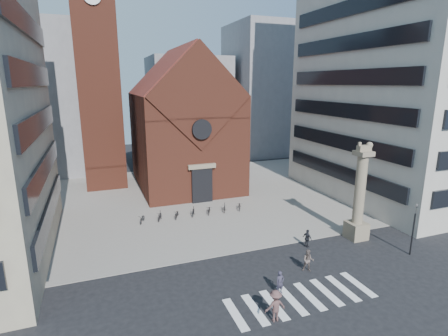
{
  "coord_description": "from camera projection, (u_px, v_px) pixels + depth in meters",
  "views": [
    {
      "loc": [
        -10.97,
        -19.79,
        13.46
      ],
      "look_at": [
        -0.63,
        8.0,
        6.19
      ],
      "focal_mm": 28.0,
      "sensor_mm": 36.0,
      "label": 1
    }
  ],
  "objects": [
    {
      "name": "scooter_1",
      "position": [
        160.0,
        216.0,
        34.86
      ],
      "size": [
        0.96,
        1.56,
        0.91
      ],
      "primitive_type": "imported",
      "rotation": [
        0.0,
        0.0,
        -0.38
      ],
      "color": "black",
      "rests_on": "piazza"
    },
    {
      "name": "bg_block_right",
      "position": [
        272.0,
        90.0,
        67.76
      ],
      "size": [
        16.0,
        14.0,
        24.0
      ],
      "primitive_type": "cube",
      "color": "gray",
      "rests_on": "ground"
    },
    {
      "name": "zebra_crossing",
      "position": [
        301.0,
        298.0,
        22.39
      ],
      "size": [
        10.2,
        3.2,
        0.01
      ],
      "primitive_type": null,
      "color": "white",
      "rests_on": "ground"
    },
    {
      "name": "building_right",
      "position": [
        412.0,
        60.0,
        40.18
      ],
      "size": [
        18.0,
        22.0,
        32.0
      ],
      "primitive_type": "cube",
      "color": "#BCB7AA",
      "rests_on": "ground"
    },
    {
      "name": "scooter_3",
      "position": [
        193.0,
        212.0,
        36.03
      ],
      "size": [
        0.96,
        1.56,
        0.91
      ],
      "primitive_type": "imported",
      "rotation": [
        0.0,
        0.0,
        -0.38
      ],
      "color": "black",
      "rests_on": "piazza"
    },
    {
      "name": "bg_block_left",
      "position": [
        27.0,
        100.0,
        51.95
      ],
      "size": [
        16.0,
        14.0,
        22.0
      ],
      "primitive_type": "cube",
      "color": "gray",
      "rests_on": "ground"
    },
    {
      "name": "scooter_5",
      "position": [
        225.0,
        207.0,
        37.2
      ],
      "size": [
        0.96,
        1.56,
        0.91
      ],
      "primitive_type": "imported",
      "rotation": [
        0.0,
        0.0,
        -0.38
      ],
      "color": "black",
      "rests_on": "piazza"
    },
    {
      "name": "bg_block_mid",
      "position": [
        189.0,
        107.0,
        65.78
      ],
      "size": [
        14.0,
        12.0,
        18.0
      ],
      "primitive_type": "cube",
      "color": "gray",
      "rests_on": "ground"
    },
    {
      "name": "scooter_2",
      "position": [
        177.0,
        214.0,
        35.46
      ],
      "size": [
        1.09,
        1.65,
        0.82
      ],
      "primitive_type": "imported",
      "rotation": [
        0.0,
        0.0,
        -0.38
      ],
      "color": "black",
      "rests_on": "piazza"
    },
    {
      "name": "church",
      "position": [
        183.0,
        125.0,
        45.82
      ],
      "size": [
        12.0,
        16.65,
        18.0
      ],
      "color": "brown",
      "rests_on": "ground"
    },
    {
      "name": "scooter_4",
      "position": [
        209.0,
        210.0,
        36.63
      ],
      "size": [
        1.09,
        1.65,
        0.82
      ],
      "primitive_type": "imported",
      "rotation": [
        0.0,
        0.0,
        -0.38
      ],
      "color": "black",
      "rests_on": "piazza"
    },
    {
      "name": "scooter_6",
      "position": [
        240.0,
        206.0,
        37.8
      ],
      "size": [
        1.09,
        1.65,
        0.82
      ],
      "primitive_type": "imported",
      "rotation": [
        0.0,
        0.0,
        -0.38
      ],
      "color": "black",
      "rests_on": "piazza"
    },
    {
      "name": "piazza",
      "position": [
        197.0,
        197.0,
        42.22
      ],
      "size": [
        46.0,
        30.0,
        0.05
      ],
      "primitive_type": "cube",
      "color": "gray",
      "rests_on": "ground"
    },
    {
      "name": "pedestrian_2",
      "position": [
        307.0,
        239.0,
        29.16
      ],
      "size": [
        0.62,
        0.99,
        1.57
      ],
      "primitive_type": "imported",
      "rotation": [
        0.0,
        0.0,
        1.85
      ],
      "color": "#222228",
      "rests_on": "ground"
    },
    {
      "name": "lion_column",
      "position": [
        359.0,
        201.0,
        30.24
      ],
      "size": [
        1.63,
        1.6,
        8.68
      ],
      "color": "gray",
      "rests_on": "ground"
    },
    {
      "name": "pedestrian_0",
      "position": [
        280.0,
        282.0,
        22.75
      ],
      "size": [
        0.59,
        0.41,
        1.58
      ],
      "primitive_type": "imported",
      "rotation": [
        0.0,
        0.0,
        0.05
      ],
      "color": "#2F2C3E",
      "rests_on": "ground"
    },
    {
      "name": "scooter_0",
      "position": [
        142.0,
        219.0,
        34.28
      ],
      "size": [
        1.09,
        1.65,
        0.82
      ],
      "primitive_type": "imported",
      "rotation": [
        0.0,
        0.0,
        -0.38
      ],
      "color": "black",
      "rests_on": "piazza"
    },
    {
      "name": "traffic_light",
      "position": [
        413.0,
        228.0,
        27.55
      ],
      "size": [
        0.13,
        0.16,
        4.3
      ],
      "color": "black",
      "rests_on": "ground"
    },
    {
      "name": "campanile",
      "position": [
        97.0,
        64.0,
        43.28
      ],
      "size": [
        5.5,
        5.5,
        31.2
      ],
      "color": "brown",
      "rests_on": "ground"
    },
    {
      "name": "ground",
      "position": [
        271.0,
        276.0,
        24.94
      ],
      "size": [
        120.0,
        120.0,
        0.0
      ],
      "primitive_type": "plane",
      "color": "black",
      "rests_on": "ground"
    },
    {
      "name": "pedestrian_3",
      "position": [
        275.0,
        306.0,
        20.07
      ],
      "size": [
        1.27,
        0.75,
        1.95
      ],
      "primitive_type": "imported",
      "rotation": [
        0.0,
        0.0,
        3.12
      ],
      "color": "brown",
      "rests_on": "ground"
    },
    {
      "name": "pedestrian_1",
      "position": [
        308.0,
        261.0,
        25.43
      ],
      "size": [
        1.02,
        0.96,
        1.68
      ],
      "primitive_type": "imported",
      "rotation": [
        0.0,
        0.0,
        -0.54
      ],
      "color": "#60524D",
      "rests_on": "ground"
    }
  ]
}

